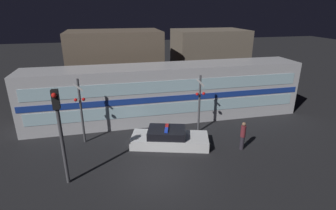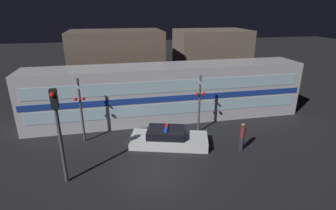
{
  "view_description": "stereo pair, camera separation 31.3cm",
  "coord_description": "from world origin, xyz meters",
  "px_view_note": "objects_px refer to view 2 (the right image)",
  "views": [
    {
      "loc": [
        -2.1,
        -11.64,
        8.29
      ],
      "look_at": [
        1.74,
        5.04,
        1.91
      ],
      "focal_mm": 28.0,
      "sensor_mm": 36.0,
      "label": 1
    },
    {
      "loc": [
        -1.79,
        -11.71,
        8.29
      ],
      "look_at": [
        1.74,
        5.04,
        1.91
      ],
      "focal_mm": 28.0,
      "sensor_mm": 36.0,
      "label": 2
    }
  ],
  "objects_px": {
    "train": "(167,93)",
    "police_car": "(168,138)",
    "traffic_light_corner": "(58,126)",
    "crossing_signal_near": "(199,102)",
    "pedestrian": "(242,136)"
  },
  "relations": [
    {
      "from": "police_car",
      "to": "pedestrian",
      "type": "bearing_deg",
      "value": -3.46
    },
    {
      "from": "traffic_light_corner",
      "to": "police_car",
      "type": "bearing_deg",
      "value": 24.29
    },
    {
      "from": "train",
      "to": "police_car",
      "type": "bearing_deg",
      "value": -100.76
    },
    {
      "from": "train",
      "to": "police_car",
      "type": "relative_size",
      "value": 4.03
    },
    {
      "from": "police_car",
      "to": "pedestrian",
      "type": "relative_size",
      "value": 2.85
    },
    {
      "from": "train",
      "to": "pedestrian",
      "type": "distance_m",
      "value": 6.92
    },
    {
      "from": "train",
      "to": "pedestrian",
      "type": "relative_size",
      "value": 11.49
    },
    {
      "from": "police_car",
      "to": "pedestrian",
      "type": "xyz_separation_m",
      "value": [
        4.29,
        -1.54,
        0.48
      ]
    },
    {
      "from": "train",
      "to": "crossing_signal_near",
      "type": "relative_size",
      "value": 5.11
    },
    {
      "from": "train",
      "to": "pedestrian",
      "type": "height_order",
      "value": "train"
    },
    {
      "from": "police_car",
      "to": "traffic_light_corner",
      "type": "height_order",
      "value": "traffic_light_corner"
    },
    {
      "from": "train",
      "to": "crossing_signal_near",
      "type": "distance_m",
      "value": 3.38
    },
    {
      "from": "police_car",
      "to": "crossing_signal_near",
      "type": "height_order",
      "value": "crossing_signal_near"
    },
    {
      "from": "pedestrian",
      "to": "traffic_light_corner",
      "type": "distance_m",
      "value": 10.4
    },
    {
      "from": "train",
      "to": "police_car",
      "type": "distance_m",
      "value": 4.71
    }
  ]
}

